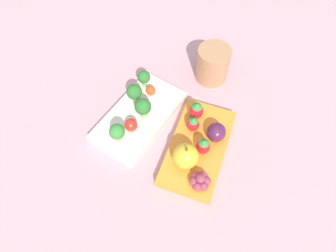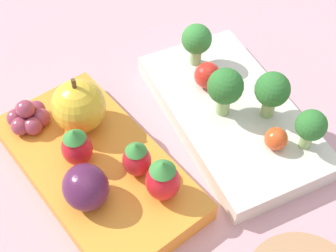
{
  "view_description": "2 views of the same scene",
  "coord_description": "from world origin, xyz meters",
  "px_view_note": "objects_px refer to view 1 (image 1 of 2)",
  "views": [
    {
      "loc": [
        -0.29,
        -0.14,
        0.56
      ],
      "look_at": [
        -0.0,
        0.0,
        0.03
      ],
      "focal_mm": 32.0,
      "sensor_mm": 36.0,
      "label": 1
    },
    {
      "loc": [
        0.23,
        -0.14,
        0.37
      ],
      "look_at": [
        -0.0,
        0.0,
        0.03
      ],
      "focal_mm": 50.0,
      "sensor_mm": 36.0,
      "label": 2
    }
  ],
  "objects_px": {
    "broccoli_floret_0": "(142,108)",
    "cherry_tomato_1": "(131,125)",
    "broccoli_floret_3": "(144,77)",
    "strawberry_2": "(196,110)",
    "broccoli_floret_1": "(117,132)",
    "apple": "(186,156)",
    "bento_box_savoury": "(140,116)",
    "drinking_cup": "(213,64)",
    "grape_cluster": "(200,181)",
    "cherry_tomato_0": "(151,91)",
    "strawberry_1": "(193,124)",
    "bento_box_fruit": "(198,148)",
    "plum": "(216,132)",
    "broccoli_floret_2": "(134,92)",
    "strawberry_0": "(203,146)"
  },
  "relations": [
    {
      "from": "broccoli_floret_0",
      "to": "strawberry_1",
      "type": "relative_size",
      "value": 1.36
    },
    {
      "from": "bento_box_savoury",
      "to": "broccoli_floret_1",
      "type": "height_order",
      "value": "broccoli_floret_1"
    },
    {
      "from": "bento_box_fruit",
      "to": "strawberry_2",
      "type": "relative_size",
      "value": 4.87
    },
    {
      "from": "cherry_tomato_1",
      "to": "grape_cluster",
      "type": "xyz_separation_m",
      "value": [
        -0.04,
        -0.17,
        -0.0
      ]
    },
    {
      "from": "broccoli_floret_0",
      "to": "grape_cluster",
      "type": "relative_size",
      "value": 1.27
    },
    {
      "from": "drinking_cup",
      "to": "strawberry_1",
      "type": "bearing_deg",
      "value": -170.75
    },
    {
      "from": "broccoli_floret_3",
      "to": "cherry_tomato_1",
      "type": "distance_m",
      "value": 0.12
    },
    {
      "from": "broccoli_floret_1",
      "to": "drinking_cup",
      "type": "height_order",
      "value": "drinking_cup"
    },
    {
      "from": "broccoli_floret_0",
      "to": "strawberry_1",
      "type": "distance_m",
      "value": 0.11
    },
    {
      "from": "cherry_tomato_0",
      "to": "strawberry_2",
      "type": "relative_size",
      "value": 0.48
    },
    {
      "from": "broccoli_floret_3",
      "to": "grape_cluster",
      "type": "distance_m",
      "value": 0.26
    },
    {
      "from": "strawberry_2",
      "to": "plum",
      "type": "xyz_separation_m",
      "value": [
        -0.03,
        -0.06,
        -0.0
      ]
    },
    {
      "from": "grape_cluster",
      "to": "broccoli_floret_3",
      "type": "bearing_deg",
      "value": 52.71
    },
    {
      "from": "cherry_tomato_1",
      "to": "grape_cluster",
      "type": "height_order",
      "value": "grape_cluster"
    },
    {
      "from": "plum",
      "to": "cherry_tomato_1",
      "type": "bearing_deg",
      "value": 110.24
    },
    {
      "from": "apple",
      "to": "drinking_cup",
      "type": "xyz_separation_m",
      "value": [
        0.24,
        0.05,
        -0.01
      ]
    },
    {
      "from": "broccoli_floret_2",
      "to": "drinking_cup",
      "type": "xyz_separation_m",
      "value": [
        0.16,
        -0.11,
        -0.01
      ]
    },
    {
      "from": "broccoli_floret_0",
      "to": "cherry_tomato_1",
      "type": "distance_m",
      "value": 0.04
    },
    {
      "from": "broccoli_floret_2",
      "to": "plum",
      "type": "height_order",
      "value": "broccoli_floret_2"
    },
    {
      "from": "cherry_tomato_0",
      "to": "strawberry_1",
      "type": "relative_size",
      "value": 0.56
    },
    {
      "from": "strawberry_1",
      "to": "bento_box_fruit",
      "type": "bearing_deg",
      "value": -138.25
    },
    {
      "from": "bento_box_fruit",
      "to": "cherry_tomato_0",
      "type": "height_order",
      "value": "cherry_tomato_0"
    },
    {
      "from": "broccoli_floret_0",
      "to": "plum",
      "type": "bearing_deg",
      "value": -81.03
    },
    {
      "from": "strawberry_1",
      "to": "grape_cluster",
      "type": "xyz_separation_m",
      "value": [
        -0.1,
        -0.06,
        -0.01
      ]
    },
    {
      "from": "bento_box_savoury",
      "to": "apple",
      "type": "height_order",
      "value": "apple"
    },
    {
      "from": "bento_box_fruit",
      "to": "broccoli_floret_3",
      "type": "xyz_separation_m",
      "value": [
        0.09,
        0.17,
        0.04
      ]
    },
    {
      "from": "cherry_tomato_0",
      "to": "plum",
      "type": "bearing_deg",
      "value": -102.6
    },
    {
      "from": "cherry_tomato_0",
      "to": "strawberry_2",
      "type": "height_order",
      "value": "strawberry_2"
    },
    {
      "from": "broccoli_floret_3",
      "to": "strawberry_2",
      "type": "xyz_separation_m",
      "value": [
        -0.02,
        -0.14,
        -0.01
      ]
    },
    {
      "from": "broccoli_floret_1",
      "to": "apple",
      "type": "relative_size",
      "value": 0.81
    },
    {
      "from": "cherry_tomato_1",
      "to": "strawberry_1",
      "type": "height_order",
      "value": "strawberry_1"
    },
    {
      "from": "bento_box_fruit",
      "to": "strawberry_2",
      "type": "bearing_deg",
      "value": 28.89
    },
    {
      "from": "broccoli_floret_3",
      "to": "plum",
      "type": "bearing_deg",
      "value": -105.0
    },
    {
      "from": "broccoli_floret_3",
      "to": "drinking_cup",
      "type": "distance_m",
      "value": 0.16
    },
    {
      "from": "broccoli_floret_3",
      "to": "cherry_tomato_1",
      "type": "relative_size",
      "value": 1.59
    },
    {
      "from": "broccoli_floret_2",
      "to": "strawberry_0",
      "type": "distance_m",
      "value": 0.19
    },
    {
      "from": "bento_box_savoury",
      "to": "cherry_tomato_0",
      "type": "bearing_deg",
      "value": 3.37
    },
    {
      "from": "apple",
      "to": "grape_cluster",
      "type": "relative_size",
      "value": 1.44
    },
    {
      "from": "bento_box_savoury",
      "to": "broccoli_floret_0",
      "type": "bearing_deg",
      "value": -112.86
    },
    {
      "from": "cherry_tomato_1",
      "to": "apple",
      "type": "height_order",
      "value": "apple"
    },
    {
      "from": "bento_box_savoury",
      "to": "strawberry_2",
      "type": "distance_m",
      "value": 0.12
    },
    {
      "from": "grape_cluster",
      "to": "drinking_cup",
      "type": "distance_m",
      "value": 0.28
    },
    {
      "from": "cherry_tomato_0",
      "to": "grape_cluster",
      "type": "distance_m",
      "value": 0.23
    },
    {
      "from": "cherry_tomato_1",
      "to": "plum",
      "type": "xyz_separation_m",
      "value": [
        0.06,
        -0.16,
        0.01
      ]
    },
    {
      "from": "bento_box_savoury",
      "to": "drinking_cup",
      "type": "bearing_deg",
      "value": -26.4
    },
    {
      "from": "strawberry_1",
      "to": "strawberry_2",
      "type": "distance_m",
      "value": 0.03
    },
    {
      "from": "cherry_tomato_0",
      "to": "strawberry_1",
      "type": "xyz_separation_m",
      "value": [
        -0.04,
        -0.12,
        0.01
      ]
    },
    {
      "from": "broccoli_floret_3",
      "to": "cherry_tomato_0",
      "type": "xyz_separation_m",
      "value": [
        -0.01,
        -0.02,
        -0.02
      ]
    },
    {
      "from": "broccoli_floret_2",
      "to": "plum",
      "type": "xyz_separation_m",
      "value": [
        -0.0,
        -0.19,
        -0.01
      ]
    },
    {
      "from": "grape_cluster",
      "to": "drinking_cup",
      "type": "xyz_separation_m",
      "value": [
        0.27,
        0.09,
        0.01
      ]
    }
  ]
}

